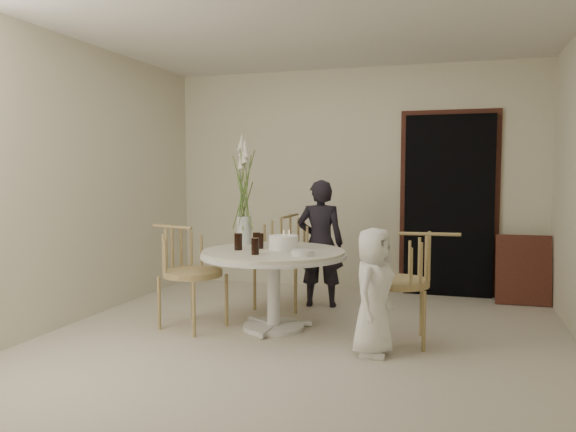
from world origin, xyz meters
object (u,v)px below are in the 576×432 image
(table, at_px, (274,263))
(chair_right, at_px, (413,271))
(birthday_cake, at_px, (284,242))
(chair_far, at_px, (286,246))
(boy, at_px, (373,292))
(girl, at_px, (320,243))
(chair_left, at_px, (182,261))
(flower_vase, at_px, (244,192))

(table, distance_m, chair_right, 1.25)
(birthday_cake, bearing_deg, chair_far, 105.56)
(boy, bearing_deg, girl, 40.35)
(table, height_order, chair_left, chair_left)
(girl, height_order, birthday_cake, girl)
(boy, bearing_deg, chair_right, -21.72)
(chair_left, height_order, girl, girl)
(boy, bearing_deg, chair_far, 51.02)
(chair_left, height_order, birthday_cake, chair_left)
(table, height_order, chair_right, chair_right)
(chair_right, height_order, flower_vase, flower_vase)
(chair_far, bearing_deg, flower_vase, -108.38)
(table, xyz_separation_m, boy, (0.98, -0.47, -0.11))
(chair_far, bearing_deg, chair_right, -33.86)
(birthday_cake, bearing_deg, flower_vase, 152.57)
(flower_vase, bearing_deg, boy, -29.74)
(chair_left, bearing_deg, boy, -82.73)
(girl, distance_m, flower_vase, 1.07)
(girl, bearing_deg, birthday_cake, 73.28)
(chair_right, relative_size, flower_vase, 0.87)
(flower_vase, bearing_deg, chair_right, -13.24)
(chair_left, bearing_deg, chair_far, -13.97)
(chair_left, relative_size, boy, 0.94)
(girl, bearing_deg, chair_right, 125.97)
(girl, xyz_separation_m, boy, (0.78, -1.46, -0.18))
(girl, bearing_deg, chair_left, 38.18)
(table, distance_m, flower_vase, 0.82)
(table, xyz_separation_m, chair_left, (-0.85, -0.14, -0.00))
(chair_right, xyz_separation_m, birthday_cake, (-1.18, 0.14, 0.18))
(chair_far, relative_size, boy, 0.97)
(chair_far, xyz_separation_m, girl, (0.37, 0.02, 0.05))
(chair_right, relative_size, birthday_cake, 3.52)
(table, distance_m, boy, 1.09)
(girl, bearing_deg, table, 69.80)
(chair_far, bearing_deg, table, -77.67)
(chair_left, xyz_separation_m, flower_vase, (0.44, 0.47, 0.63))
(chair_far, distance_m, boy, 1.85)
(boy, distance_m, flower_vase, 1.77)
(chair_far, height_order, chair_right, chair_far)
(girl, xyz_separation_m, flower_vase, (-0.61, -0.67, 0.57))
(chair_far, bearing_deg, girl, 5.77)
(chair_far, distance_m, chair_right, 1.76)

